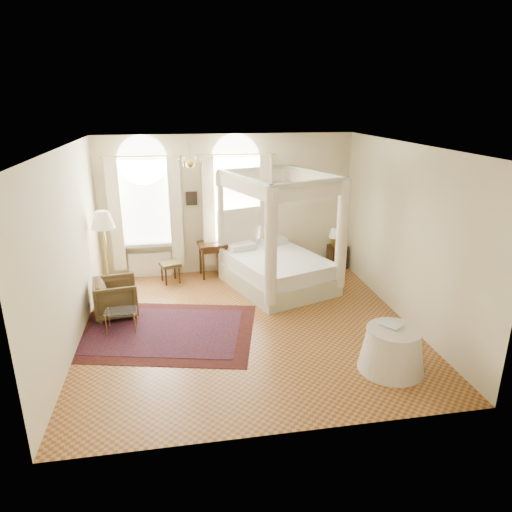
{
  "coord_description": "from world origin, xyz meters",
  "views": [
    {
      "loc": [
        -1.15,
        -7.63,
        4.02
      ],
      "look_at": [
        0.23,
        0.4,
        1.23
      ],
      "focal_mm": 32.0,
      "sensor_mm": 36.0,
      "label": 1
    }
  ],
  "objects_px": {
    "armchair": "(116,297)",
    "side_table": "(392,350)",
    "nightstand": "(337,257)",
    "writing_desk": "(221,247)",
    "canopy_bed": "(278,262)",
    "stool": "(170,266)",
    "coffee_table": "(121,312)",
    "floor_lamp": "(103,224)"
  },
  "relations": [
    {
      "from": "nightstand",
      "to": "stool",
      "type": "relative_size",
      "value": 1.1
    },
    {
      "from": "coffee_table",
      "to": "side_table",
      "type": "distance_m",
      "value": 4.76
    },
    {
      "from": "nightstand",
      "to": "canopy_bed",
      "type": "bearing_deg",
      "value": -150.79
    },
    {
      "from": "stool",
      "to": "writing_desk",
      "type": "bearing_deg",
      "value": 12.48
    },
    {
      "from": "writing_desk",
      "to": "coffee_table",
      "type": "xyz_separation_m",
      "value": [
        -2.1,
        -2.5,
        -0.34
      ]
    },
    {
      "from": "floor_lamp",
      "to": "side_table",
      "type": "height_order",
      "value": "floor_lamp"
    },
    {
      "from": "nightstand",
      "to": "armchair",
      "type": "bearing_deg",
      "value": -160.47
    },
    {
      "from": "canopy_bed",
      "to": "floor_lamp",
      "type": "xyz_separation_m",
      "value": [
        -3.67,
        0.04,
        1.03
      ]
    },
    {
      "from": "nightstand",
      "to": "side_table",
      "type": "xyz_separation_m",
      "value": [
        -0.7,
        -4.54,
        0.05
      ]
    },
    {
      "from": "writing_desk",
      "to": "coffee_table",
      "type": "height_order",
      "value": "writing_desk"
    },
    {
      "from": "nightstand",
      "to": "armchair",
      "type": "height_order",
      "value": "armchair"
    },
    {
      "from": "stool",
      "to": "armchair",
      "type": "height_order",
      "value": "armchair"
    },
    {
      "from": "canopy_bed",
      "to": "nightstand",
      "type": "xyz_separation_m",
      "value": [
        1.73,
        0.97,
        -0.29
      ]
    },
    {
      "from": "canopy_bed",
      "to": "nightstand",
      "type": "distance_m",
      "value": 2.0
    },
    {
      "from": "nightstand",
      "to": "writing_desk",
      "type": "xyz_separation_m",
      "value": [
        -2.9,
        0.0,
        0.41
      ]
    },
    {
      "from": "nightstand",
      "to": "side_table",
      "type": "distance_m",
      "value": 4.6
    },
    {
      "from": "armchair",
      "to": "coffee_table",
      "type": "bearing_deg",
      "value": -175.06
    },
    {
      "from": "writing_desk",
      "to": "coffee_table",
      "type": "bearing_deg",
      "value": -130.0
    },
    {
      "from": "canopy_bed",
      "to": "floor_lamp",
      "type": "distance_m",
      "value": 3.82
    },
    {
      "from": "stool",
      "to": "coffee_table",
      "type": "distance_m",
      "value": 2.39
    },
    {
      "from": "coffee_table",
      "to": "nightstand",
      "type": "bearing_deg",
      "value": 26.53
    },
    {
      "from": "nightstand",
      "to": "coffee_table",
      "type": "relative_size",
      "value": 0.99
    },
    {
      "from": "nightstand",
      "to": "armchair",
      "type": "relative_size",
      "value": 0.72
    },
    {
      "from": "armchair",
      "to": "coffee_table",
      "type": "distance_m",
      "value": 0.69
    },
    {
      "from": "canopy_bed",
      "to": "floor_lamp",
      "type": "relative_size",
      "value": 1.51
    },
    {
      "from": "stool",
      "to": "armchair",
      "type": "xyz_separation_m",
      "value": [
        -1.03,
        -1.56,
        -0.03
      ]
    },
    {
      "from": "nightstand",
      "to": "stool",
      "type": "bearing_deg",
      "value": -176.27
    },
    {
      "from": "canopy_bed",
      "to": "floor_lamp",
      "type": "bearing_deg",
      "value": 179.34
    },
    {
      "from": "nightstand",
      "to": "stool",
      "type": "xyz_separation_m",
      "value": [
        -4.13,
        -0.27,
        0.11
      ]
    },
    {
      "from": "writing_desk",
      "to": "canopy_bed",
      "type": "bearing_deg",
      "value": -39.38
    },
    {
      "from": "armchair",
      "to": "nightstand",
      "type": "bearing_deg",
      "value": -78.85
    },
    {
      "from": "armchair",
      "to": "side_table",
      "type": "distance_m",
      "value": 5.22
    },
    {
      "from": "side_table",
      "to": "floor_lamp",
      "type": "bearing_deg",
      "value": 142.37
    },
    {
      "from": "nightstand",
      "to": "writing_desk",
      "type": "distance_m",
      "value": 2.93
    },
    {
      "from": "nightstand",
      "to": "writing_desk",
      "type": "relative_size",
      "value": 0.51
    },
    {
      "from": "writing_desk",
      "to": "side_table",
      "type": "relative_size",
      "value": 1.12
    },
    {
      "from": "canopy_bed",
      "to": "armchair",
      "type": "xyz_separation_m",
      "value": [
        -3.43,
        -0.86,
        -0.21
      ]
    },
    {
      "from": "canopy_bed",
      "to": "coffee_table",
      "type": "height_order",
      "value": "canopy_bed"
    },
    {
      "from": "nightstand",
      "to": "floor_lamp",
      "type": "height_order",
      "value": "floor_lamp"
    },
    {
      "from": "armchair",
      "to": "floor_lamp",
      "type": "distance_m",
      "value": 1.56
    },
    {
      "from": "armchair",
      "to": "side_table",
      "type": "height_order",
      "value": "armchair"
    },
    {
      "from": "nightstand",
      "to": "floor_lamp",
      "type": "distance_m",
      "value": 5.64
    }
  ]
}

